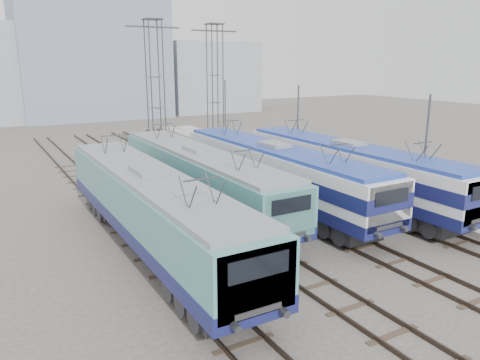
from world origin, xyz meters
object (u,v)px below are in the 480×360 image
at_px(locomotive_far_left, 152,206).
at_px(mast_rear, 225,115).
at_px(locomotive_far_right, 349,167).
at_px(mast_front, 424,157).
at_px(mast_mid, 297,130).
at_px(catenary_tower_east, 215,85).
at_px(catenary_tower_west, 155,88).
at_px(locomotive_center_right, 276,170).
at_px(locomotive_center_left, 201,176).

relative_size(locomotive_far_left, mast_rear, 2.69).
bearing_deg(locomotive_far_left, mast_rear, 54.65).
distance_m(locomotive_far_right, mast_rear, 20.10).
distance_m(mast_front, mast_mid, 12.00).
bearing_deg(locomotive_far_left, catenary_tower_east, 55.99).
height_order(catenary_tower_west, mast_front, catenary_tower_west).
relative_size(locomotive_far_right, mast_mid, 2.62).
height_order(locomotive_far_right, catenary_tower_east, catenary_tower_east).
height_order(catenary_tower_east, mast_front, catenary_tower_east).
bearing_deg(mast_mid, locomotive_far_right, -103.06).
relative_size(locomotive_center_right, mast_front, 2.65).
bearing_deg(catenary_tower_east, catenary_tower_west, -162.90).
xyz_separation_m(catenary_tower_west, mast_rear, (8.60, 4.00, -3.14)).
xyz_separation_m(locomotive_center_left, mast_rear, (10.85, 17.30, 1.22)).
xyz_separation_m(locomotive_far_right, mast_rear, (1.85, 19.98, 1.16)).
height_order(locomotive_center_left, locomotive_far_right, locomotive_far_right).
bearing_deg(mast_front, mast_mid, 90.00).
relative_size(locomotive_center_left, catenary_tower_east, 1.52).
bearing_deg(locomotive_center_left, mast_rear, 57.90).
height_order(catenary_tower_east, mast_mid, catenary_tower_east).
relative_size(locomotive_center_left, mast_rear, 2.61).
bearing_deg(catenary_tower_west, locomotive_center_left, -99.60).
relative_size(locomotive_far_left, locomotive_center_right, 1.02).
bearing_deg(locomotive_far_left, locomotive_far_right, 7.01).
relative_size(locomotive_far_right, catenary_tower_west, 1.53).
height_order(locomotive_center_right, mast_front, mast_front).
bearing_deg(locomotive_center_left, catenary_tower_east, 60.23).
xyz_separation_m(locomotive_far_right, mast_front, (1.85, -4.02, 1.16)).
bearing_deg(catenary_tower_east, locomotive_far_left, -124.01).
height_order(locomotive_far_left, mast_mid, mast_mid).
xyz_separation_m(locomotive_center_right, locomotive_far_right, (4.50, -1.57, -0.03)).
xyz_separation_m(locomotive_far_left, locomotive_center_left, (4.50, 4.34, -0.06)).
distance_m(catenary_tower_west, catenary_tower_east, 6.80).
height_order(locomotive_center_left, mast_mid, mast_mid).
bearing_deg(locomotive_far_left, locomotive_center_left, 43.97).
relative_size(locomotive_center_left, locomotive_center_right, 0.99).
xyz_separation_m(catenary_tower_east, mast_front, (2.10, -22.00, -3.14)).
bearing_deg(catenary_tower_west, mast_front, -66.73).
distance_m(locomotive_center_right, mast_mid, 9.09).
bearing_deg(mast_front, mast_rear, 90.00).
height_order(locomotive_far_left, locomotive_center_left, locomotive_far_left).
height_order(locomotive_far_left, mast_rear, mast_rear).
bearing_deg(mast_rear, locomotive_far_right, -95.29).
relative_size(catenary_tower_west, mast_rear, 1.71).
bearing_deg(locomotive_far_left, locomotive_center_right, 19.72).
relative_size(locomotive_center_left, mast_mid, 2.61).
bearing_deg(locomotive_center_right, locomotive_center_left, 166.10).
distance_m(locomotive_center_right, mast_front, 8.54).
distance_m(locomotive_far_right, mast_front, 4.58).
bearing_deg(locomotive_far_right, locomotive_center_right, 160.80).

